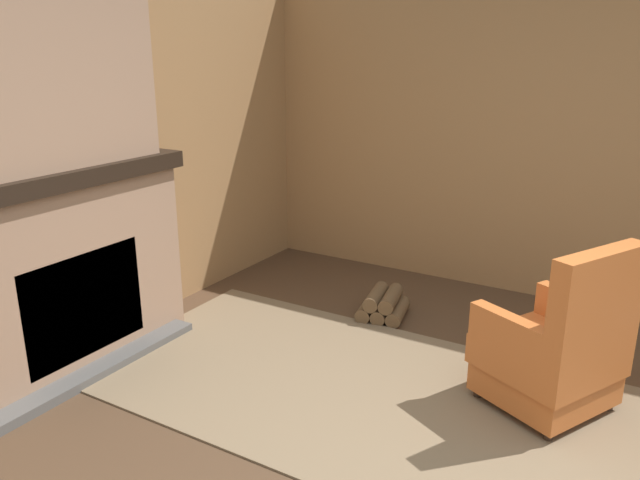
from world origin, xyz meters
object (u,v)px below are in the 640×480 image
Objects in this scene: armchair at (555,352)px; firewood_stack at (383,305)px; oil_lamp_vase at (3,159)px; storage_case at (98,150)px.

firewood_stack is at bearing 0.72° from armchair.
oil_lamp_vase is (-1.47, -2.02, 1.32)m from firewood_stack.
armchair is at bearing 25.11° from oil_lamp_vase.
firewood_stack is 1.61× the size of oil_lamp_vase.
storage_case is (-1.47, -1.36, 1.28)m from firewood_stack.
armchair is at bearing -26.01° from firewood_stack.
oil_lamp_vase is at bearing -90.01° from storage_case.
armchair is 1.57m from firewood_stack.
oil_lamp_vase reaches higher than firewood_stack.
armchair is 2.24× the size of firewood_stack.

